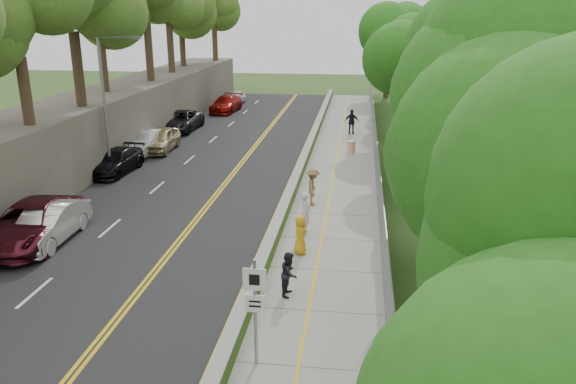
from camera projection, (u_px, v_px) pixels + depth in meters
name	position (u px, v px, depth m)	size (l,w,h in m)	color
ground	(241.00, 307.00, 18.30)	(140.00, 140.00, 0.00)	#33511E
road	(204.00, 174.00, 33.09)	(11.20, 66.00, 0.04)	black
sidewalk	(339.00, 179.00, 32.12)	(4.20, 66.00, 0.05)	gray
jersey_barrier	(299.00, 173.00, 32.32)	(0.42, 66.00, 0.60)	#76DB17
rock_embankment	(71.00, 137.00, 33.47)	(5.00, 66.00, 4.00)	#595147
chainlink_fence	(377.00, 164.00, 31.57)	(0.04, 66.00, 2.00)	slate
trees_fenceside	(428.00, 55.00, 29.42)	(7.00, 66.00, 14.00)	#2A731B
streetlight	(107.00, 96.00, 31.34)	(2.52, 0.22, 8.00)	gray
signpost	(255.00, 301.00, 14.72)	(0.62, 0.09, 3.10)	gray
construction_barrel	(351.00, 147.00, 37.63)	(0.52, 0.52, 0.86)	orange
car_1	(48.00, 224.00, 23.13)	(1.65, 4.73, 1.56)	silver
car_2	(31.00, 223.00, 23.08)	(2.74, 5.95, 1.65)	#4D131E
car_3	(116.00, 161.00, 33.07)	(1.93, 4.74, 1.38)	black
car_4	(160.00, 139.00, 38.23)	(1.86, 4.62, 1.57)	tan
car_5	(147.00, 142.00, 37.77)	(1.58, 4.53, 1.49)	silver
car_6	(180.00, 121.00, 44.66)	(2.58, 5.60, 1.55)	black
car_7	(226.00, 104.00, 52.92)	(2.10, 5.16, 1.50)	maroon
car_8	(235.00, 98.00, 57.26)	(1.57, 3.91, 1.33)	silver
painter_0	(300.00, 235.00, 22.00)	(0.78, 0.51, 1.59)	gold
painter_1	(305.00, 213.00, 23.90)	(0.68, 0.45, 1.87)	silver
painter_2	(289.00, 274.00, 18.81)	(0.74, 0.58, 1.53)	black
painter_3	(313.00, 187.00, 27.49)	(1.20, 0.69, 1.85)	olive
person_far	(352.00, 122.00, 43.30)	(1.12, 0.47, 1.91)	black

